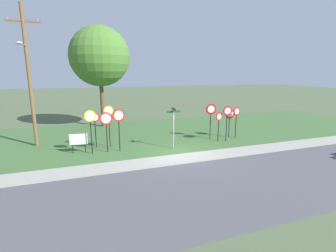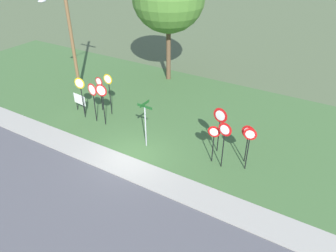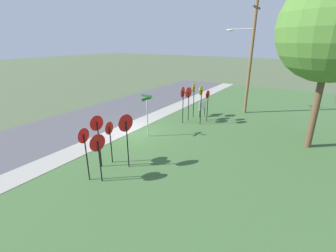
{
  "view_description": "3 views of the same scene",
  "coord_description": "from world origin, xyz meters",
  "px_view_note": "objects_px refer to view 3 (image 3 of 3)",
  "views": [
    {
      "loc": [
        -5.65,
        -13.77,
        5.05
      ],
      "look_at": [
        0.38,
        3.07,
        1.22
      ],
      "focal_mm": 26.4,
      "sensor_mm": 36.0,
      "label": 1
    },
    {
      "loc": [
        8.8,
        -10.84,
        10.55
      ],
      "look_at": [
        1.0,
        2.33,
        1.09
      ],
      "focal_mm": 33.96,
      "sensor_mm": 36.0,
      "label": 2
    },
    {
      "loc": [
        11.6,
        10.16,
        5.98
      ],
      "look_at": [
        0.48,
        3.1,
        1.2
      ],
      "focal_mm": 25.3,
      "sensor_mm": 36.0,
      "label": 3
    }
  ],
  "objects_px": {
    "stop_sign_far_center": "(183,97)",
    "stop_sign_far_left": "(201,97)",
    "stop_sign_far_right": "(188,96)",
    "yield_sign_far_left": "(98,147)",
    "yield_sign_near_right": "(97,129)",
    "yield_sign_far_right": "(109,133)",
    "yield_sign_near_left": "(84,142)",
    "utility_pole": "(250,52)",
    "street_name_post": "(147,112)",
    "oak_tree_left": "(333,28)",
    "stop_sign_near_right": "(194,93)",
    "notice_board": "(203,106)",
    "yield_sign_center": "(126,128)",
    "stop_sign_near_left": "(208,100)"
  },
  "relations": [
    {
      "from": "yield_sign_near_left",
      "to": "yield_sign_far_right",
      "type": "bearing_deg",
      "value": -178.19
    },
    {
      "from": "yield_sign_near_right",
      "to": "yield_sign_near_left",
      "type": "bearing_deg",
      "value": 28.77
    },
    {
      "from": "street_name_post",
      "to": "stop_sign_near_left",
      "type": "bearing_deg",
      "value": 160.22
    },
    {
      "from": "yield_sign_far_left",
      "to": "notice_board",
      "type": "xyz_separation_m",
      "value": [
        -11.38,
        -0.3,
        -0.83
      ]
    },
    {
      "from": "stop_sign_near_right",
      "to": "utility_pole",
      "type": "relative_size",
      "value": 0.3
    },
    {
      "from": "stop_sign_far_center",
      "to": "stop_sign_far_right",
      "type": "bearing_deg",
      "value": 169.4
    },
    {
      "from": "yield_sign_far_left",
      "to": "notice_board",
      "type": "bearing_deg",
      "value": -170.31
    },
    {
      "from": "yield_sign_near_left",
      "to": "yield_sign_center",
      "type": "distance_m",
      "value": 2.0
    },
    {
      "from": "stop_sign_far_left",
      "to": "notice_board",
      "type": "relative_size",
      "value": 2.3
    },
    {
      "from": "stop_sign_far_left",
      "to": "yield_sign_center",
      "type": "bearing_deg",
      "value": -2.02
    },
    {
      "from": "stop_sign_far_center",
      "to": "oak_tree_left",
      "type": "bearing_deg",
      "value": 85.19
    },
    {
      "from": "stop_sign_near_right",
      "to": "yield_sign_center",
      "type": "xyz_separation_m",
      "value": [
        8.97,
        0.93,
        0.01
      ]
    },
    {
      "from": "stop_sign_far_left",
      "to": "yield_sign_center",
      "type": "relative_size",
      "value": 1.06
    },
    {
      "from": "yield_sign_far_right",
      "to": "stop_sign_near_left",
      "type": "bearing_deg",
      "value": 161.99
    },
    {
      "from": "yield_sign_far_left",
      "to": "yield_sign_far_right",
      "type": "xyz_separation_m",
      "value": [
        -1.51,
        -0.85,
        -0.04
      ]
    },
    {
      "from": "stop_sign_near_right",
      "to": "yield_sign_far_right",
      "type": "xyz_separation_m",
      "value": [
        9.09,
        -0.07,
        -0.42
      ]
    },
    {
      "from": "oak_tree_left",
      "to": "yield_sign_center",
      "type": "bearing_deg",
      "value": -44.63
    },
    {
      "from": "street_name_post",
      "to": "yield_sign_near_right",
      "type": "bearing_deg",
      "value": 7.03
    },
    {
      "from": "yield_sign_near_right",
      "to": "yield_sign_far_right",
      "type": "xyz_separation_m",
      "value": [
        -0.6,
        0.15,
        -0.37
      ]
    },
    {
      "from": "stop_sign_far_center",
      "to": "stop_sign_far_left",
      "type": "bearing_deg",
      "value": 104.92
    },
    {
      "from": "stop_sign_near_right",
      "to": "stop_sign_far_left",
      "type": "xyz_separation_m",
      "value": [
        1.26,
        1.21,
        0.03
      ]
    },
    {
      "from": "stop_sign_near_right",
      "to": "stop_sign_far_left",
      "type": "relative_size",
      "value": 0.98
    },
    {
      "from": "yield_sign_far_left",
      "to": "stop_sign_far_right",
      "type": "bearing_deg",
      "value": -167.43
    },
    {
      "from": "utility_pole",
      "to": "oak_tree_left",
      "type": "distance_m",
      "value": 7.44
    },
    {
      "from": "yield_sign_near_right",
      "to": "oak_tree_left",
      "type": "distance_m",
      "value": 12.7
    },
    {
      "from": "stop_sign_near_left",
      "to": "stop_sign_far_left",
      "type": "relative_size",
      "value": 0.84
    },
    {
      "from": "yield_sign_near_left",
      "to": "notice_board",
      "type": "relative_size",
      "value": 1.98
    },
    {
      "from": "utility_pole",
      "to": "stop_sign_near_right",
      "type": "bearing_deg",
      "value": -40.6
    },
    {
      "from": "yield_sign_near_left",
      "to": "utility_pole",
      "type": "xyz_separation_m",
      "value": [
        -14.42,
        2.86,
        3.23
      ]
    },
    {
      "from": "stop_sign_near_right",
      "to": "oak_tree_left",
      "type": "bearing_deg",
      "value": 70.73
    },
    {
      "from": "stop_sign_far_right",
      "to": "street_name_post",
      "type": "height_order",
      "value": "street_name_post"
    },
    {
      "from": "yield_sign_near_left",
      "to": "yield_sign_near_right",
      "type": "xyz_separation_m",
      "value": [
        -1.13,
        -0.45,
        0.16
      ]
    },
    {
      "from": "stop_sign_far_right",
      "to": "yield_sign_near_left",
      "type": "bearing_deg",
      "value": 10.13
    },
    {
      "from": "yield_sign_near_right",
      "to": "yield_sign_center",
      "type": "relative_size",
      "value": 0.98
    },
    {
      "from": "stop_sign_far_right",
      "to": "yield_sign_center",
      "type": "bearing_deg",
      "value": 15.43
    },
    {
      "from": "yield_sign_near_left",
      "to": "oak_tree_left",
      "type": "xyz_separation_m",
      "value": [
        -9.36,
        8.12,
        4.67
      ]
    },
    {
      "from": "oak_tree_left",
      "to": "stop_sign_far_right",
      "type": "bearing_deg",
      "value": -93.53
    },
    {
      "from": "yield_sign_far_left",
      "to": "oak_tree_left",
      "type": "distance_m",
      "value": 12.81
    },
    {
      "from": "stop_sign_far_center",
      "to": "street_name_post",
      "type": "xyz_separation_m",
      "value": [
        3.54,
        -0.6,
        -0.37
      ]
    },
    {
      "from": "stop_sign_near_right",
      "to": "stop_sign_far_right",
      "type": "distance_m",
      "value": 0.96
    },
    {
      "from": "stop_sign_far_left",
      "to": "stop_sign_far_right",
      "type": "distance_m",
      "value": 1.22
    },
    {
      "from": "yield_sign_near_left",
      "to": "yield_sign_center",
      "type": "relative_size",
      "value": 0.91
    },
    {
      "from": "yield_sign_near_right",
      "to": "utility_pole",
      "type": "height_order",
      "value": "utility_pole"
    },
    {
      "from": "stop_sign_far_left",
      "to": "yield_sign_near_right",
      "type": "xyz_separation_m",
      "value": [
        8.44,
        -1.44,
        -0.08
      ]
    },
    {
      "from": "stop_sign_near_right",
      "to": "stop_sign_far_right",
      "type": "height_order",
      "value": "stop_sign_near_right"
    },
    {
      "from": "oak_tree_left",
      "to": "stop_sign_far_center",
      "type": "bearing_deg",
      "value": -88.1
    },
    {
      "from": "street_name_post",
      "to": "utility_pole",
      "type": "bearing_deg",
      "value": 159.31
    },
    {
      "from": "notice_board",
      "to": "stop_sign_far_center",
      "type": "bearing_deg",
      "value": -4.64
    },
    {
      "from": "stop_sign_far_right",
      "to": "yield_sign_far_left",
      "type": "bearing_deg",
      "value": 13.44
    },
    {
      "from": "yield_sign_center",
      "to": "street_name_post",
      "type": "xyz_separation_m",
      "value": [
        -3.69,
        -1.55,
        -0.39
      ]
    }
  ]
}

